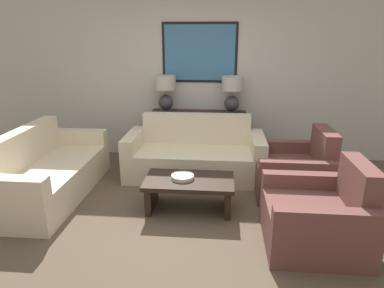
% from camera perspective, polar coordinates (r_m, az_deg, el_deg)
% --- Properties ---
extents(ground_plane, '(20.00, 20.00, 0.00)m').
position_cam_1_polar(ground_plane, '(3.77, -1.36, -13.76)').
color(ground_plane, brown).
extents(back_wall, '(7.93, 0.12, 2.65)m').
position_cam_1_polar(back_wall, '(5.62, 1.30, 11.23)').
color(back_wall, beige).
rests_on(back_wall, ground_plane).
extents(console_table, '(1.50, 0.36, 0.80)m').
position_cam_1_polar(console_table, '(5.55, 1.06, 1.35)').
color(console_table, '#332319').
rests_on(console_table, ground_plane).
extents(table_lamp_left, '(0.33, 0.33, 0.56)m').
position_cam_1_polar(table_lamp_left, '(5.45, -4.42, 8.87)').
color(table_lamp_left, '#333338').
rests_on(table_lamp_left, console_table).
extents(table_lamp_right, '(0.33, 0.33, 0.56)m').
position_cam_1_polar(table_lamp_right, '(5.38, 6.69, 8.68)').
color(table_lamp_right, '#333338').
rests_on(table_lamp_right, console_table).
extents(couch_by_back_wall, '(1.95, 0.86, 0.85)m').
position_cam_1_polar(couch_by_back_wall, '(4.96, 0.50, -2.04)').
color(couch_by_back_wall, beige).
rests_on(couch_by_back_wall, ground_plane).
extents(couch_by_side, '(0.86, 1.95, 0.85)m').
position_cam_1_polar(couch_by_side, '(4.72, -22.93, -4.58)').
color(couch_by_side, beige).
rests_on(couch_by_side, ground_plane).
extents(coffee_table, '(1.03, 0.58, 0.38)m').
position_cam_1_polar(coffee_table, '(4.01, -0.46, -7.25)').
color(coffee_table, black).
rests_on(coffee_table, ground_plane).
extents(decorative_bowl, '(0.26, 0.26, 0.04)m').
position_cam_1_polar(decorative_bowl, '(3.96, -1.57, -5.50)').
color(decorative_bowl, beige).
rests_on(decorative_bowl, coffee_table).
extents(armchair_near_back_wall, '(0.93, 0.94, 0.86)m').
position_cam_1_polar(armchair_near_back_wall, '(4.62, 16.77, -4.47)').
color(armchair_near_back_wall, brown).
rests_on(armchair_near_back_wall, ground_plane).
extents(armchair_near_camera, '(0.93, 0.94, 0.86)m').
position_cam_1_polar(armchair_near_camera, '(3.60, 20.29, -11.39)').
color(armchair_near_camera, brown).
rests_on(armchair_near_camera, ground_plane).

